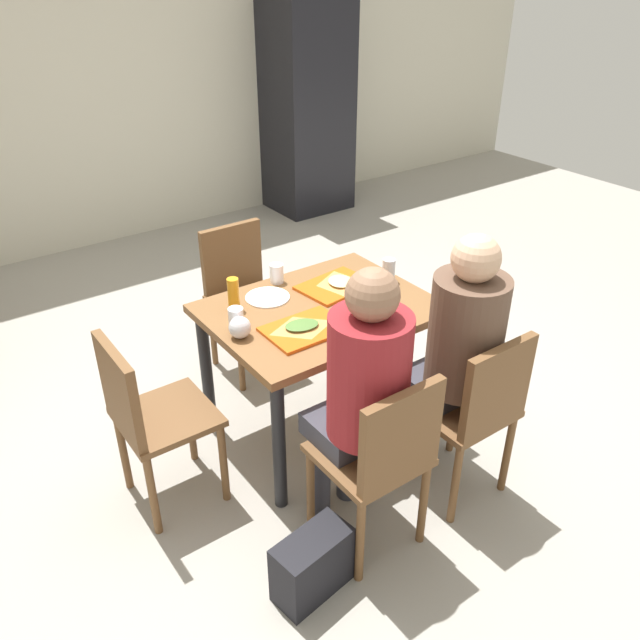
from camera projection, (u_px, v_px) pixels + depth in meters
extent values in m
cube|color=#9E998E|center=(320.00, 428.00, 3.48)|extent=(10.00, 10.00, 0.02)
cube|color=beige|center=(81.00, 71.00, 5.02)|extent=(10.00, 0.10, 2.80)
cube|color=brown|center=(320.00, 310.00, 3.11)|extent=(1.06, 0.81, 0.04)
cylinder|color=black|center=(279.00, 446.00, 2.82)|extent=(0.06, 0.06, 0.70)
cylinder|color=black|center=(434.00, 374.00, 3.29)|extent=(0.06, 0.06, 0.70)
cylinder|color=black|center=(207.00, 372.00, 3.31)|extent=(0.06, 0.06, 0.70)
cylinder|color=black|center=(351.00, 319.00, 3.78)|extent=(0.06, 0.06, 0.70)
cube|color=brown|center=(368.00, 454.00, 2.62)|extent=(0.40, 0.40, 0.03)
cube|color=brown|center=(401.00, 437.00, 2.38)|extent=(0.38, 0.04, 0.40)
cylinder|color=brown|center=(311.00, 490.00, 2.77)|extent=(0.04, 0.04, 0.44)
cylinder|color=brown|center=(372.00, 458.00, 2.94)|extent=(0.04, 0.04, 0.44)
cylinder|color=brown|center=(360.00, 541.00, 2.53)|extent=(0.04, 0.04, 0.44)
cylinder|color=brown|center=(423.00, 503.00, 2.70)|extent=(0.04, 0.04, 0.44)
cube|color=brown|center=(460.00, 407.00, 2.88)|extent=(0.40, 0.40, 0.03)
cube|color=brown|center=(498.00, 388.00, 2.65)|extent=(0.38, 0.04, 0.40)
cylinder|color=brown|center=(403.00, 442.00, 3.03)|extent=(0.04, 0.04, 0.44)
cylinder|color=brown|center=(454.00, 415.00, 3.21)|extent=(0.04, 0.04, 0.44)
cylinder|color=brown|center=(455.00, 484.00, 2.80)|extent=(0.04, 0.04, 0.44)
cylinder|color=brown|center=(507.00, 453.00, 2.97)|extent=(0.04, 0.04, 0.44)
cube|color=brown|center=(249.00, 302.00, 3.74)|extent=(0.40, 0.40, 0.03)
cube|color=brown|center=(232.00, 258.00, 3.76)|extent=(0.38, 0.04, 0.40)
cylinder|color=brown|center=(291.00, 340.00, 3.83)|extent=(0.04, 0.04, 0.44)
cylinder|color=brown|center=(241.00, 358.00, 3.65)|extent=(0.04, 0.04, 0.44)
cylinder|color=brown|center=(261.00, 316.00, 4.07)|extent=(0.04, 0.04, 0.44)
cylinder|color=brown|center=(213.00, 333.00, 3.89)|extent=(0.04, 0.04, 0.44)
cube|color=brown|center=(167.00, 416.00, 2.83)|extent=(0.40, 0.40, 0.03)
cube|color=brown|center=(119.00, 391.00, 2.63)|extent=(0.04, 0.38, 0.40)
cylinder|color=brown|center=(190.00, 424.00, 3.15)|extent=(0.04, 0.04, 0.44)
cylinder|color=brown|center=(224.00, 463.00, 2.91)|extent=(0.04, 0.04, 0.44)
cylinder|color=brown|center=(123.00, 451.00, 2.98)|extent=(0.04, 0.04, 0.44)
cylinder|color=brown|center=(153.00, 495.00, 2.74)|extent=(0.04, 0.04, 0.44)
cylinder|color=#383842|center=(319.00, 470.00, 2.85)|extent=(0.10, 0.10, 0.47)
cylinder|color=#383842|center=(348.00, 456.00, 2.93)|extent=(0.10, 0.10, 0.47)
cube|color=#383842|center=(349.00, 425.00, 2.68)|extent=(0.32, 0.28, 0.10)
cylinder|color=maroon|center=(369.00, 376.00, 2.44)|extent=(0.32, 0.32, 0.52)
sphere|color=#8C664C|center=(372.00, 295.00, 2.27)|extent=(0.20, 0.20, 0.20)
cylinder|color=#383842|center=(408.00, 426.00, 3.11)|extent=(0.10, 0.10, 0.47)
cylinder|color=#383842|center=(432.00, 414.00, 3.20)|extent=(0.10, 0.10, 0.47)
cube|color=#383842|center=(440.00, 382.00, 2.94)|extent=(0.32, 0.28, 0.10)
cylinder|color=brown|center=(466.00, 334.00, 2.71)|extent=(0.32, 0.32, 0.52)
sphere|color=#DBAD89|center=(476.00, 258.00, 2.53)|extent=(0.20, 0.20, 0.20)
cube|color=#D85914|center=(305.00, 329.00, 2.91)|extent=(0.36, 0.26, 0.02)
cube|color=#D85914|center=(336.00, 286.00, 3.28)|extent=(0.39, 0.30, 0.02)
cylinder|color=white|center=(268.00, 297.00, 3.18)|extent=(0.22, 0.22, 0.01)
cylinder|color=white|center=(375.00, 315.00, 3.03)|extent=(0.22, 0.22, 0.01)
pyramid|color=#C68C47|center=(302.00, 327.00, 2.90)|extent=(0.25, 0.20, 0.01)
ellipsoid|color=#4C7233|center=(302.00, 325.00, 2.89)|extent=(0.17, 0.14, 0.01)
pyramid|color=#C68C47|center=(340.00, 283.00, 3.28)|extent=(0.25, 0.27, 0.01)
ellipsoid|color=#D8C67F|center=(340.00, 281.00, 3.27)|extent=(0.18, 0.19, 0.01)
cylinder|color=white|center=(277.00, 273.00, 3.31)|extent=(0.07, 0.07, 0.10)
cylinder|color=white|center=(370.00, 326.00, 2.85)|extent=(0.07, 0.07, 0.10)
cylinder|color=white|center=(236.00, 318.00, 2.91)|extent=(0.07, 0.07, 0.10)
cylinder|color=#B7BCC6|center=(389.00, 270.00, 3.31)|extent=(0.07, 0.07, 0.12)
cylinder|color=orange|center=(234.00, 294.00, 3.05)|extent=(0.06, 0.06, 0.16)
sphere|color=silver|center=(240.00, 327.00, 2.84)|extent=(0.10, 0.10, 0.10)
cube|color=black|center=(312.00, 565.00, 2.53)|extent=(0.34, 0.20, 0.28)
cube|color=black|center=(307.00, 108.00, 5.96)|extent=(0.70, 0.60, 1.90)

